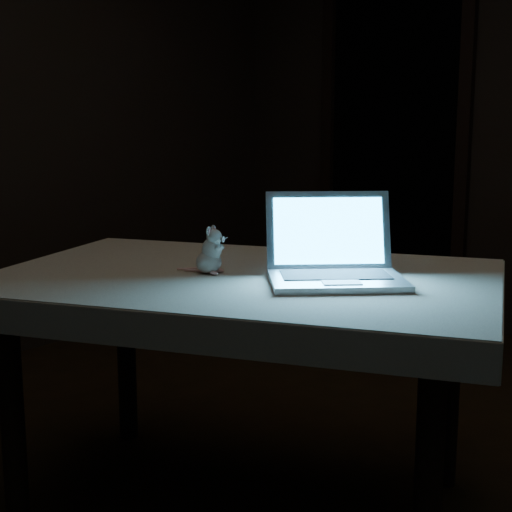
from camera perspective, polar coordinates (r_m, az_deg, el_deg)
The scene contains 5 objects.
doorway at distance 4.90m, azimuth 10.48°, elevation 7.85°, with size 1.06×0.36×2.13m, color black, non-canonical shape.
table at distance 2.44m, azimuth -0.93°, elevation -10.53°, with size 1.45×0.93×0.78m, color black, non-canonical shape.
tablecloth at distance 2.35m, azimuth -1.83°, elevation -2.45°, with size 1.55×1.03×0.10m, color beige, non-canonical shape.
laptop at distance 2.17m, azimuth 6.32°, elevation 1.27°, with size 0.39×0.34×0.27m, color #AAABAF, non-canonical shape.
plush_mouse at distance 2.32m, azimuth -3.67°, elevation 0.47°, with size 0.11×0.11×0.15m, color silver, non-canonical shape.
Camera 1 is at (1.27, -1.78, 1.25)m, focal length 52.00 mm.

